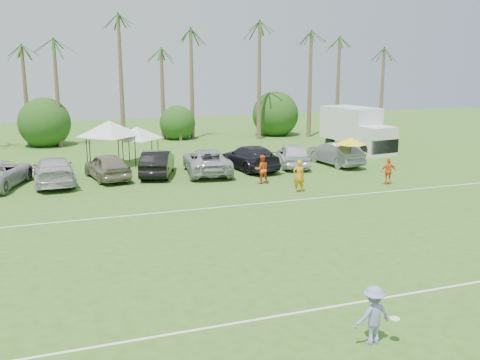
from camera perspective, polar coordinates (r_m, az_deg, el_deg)
name	(u,v)px	position (r m, az deg, el deg)	size (l,w,h in m)	color
ground	(300,352)	(14.35, 6.41, -17.78)	(120.00, 120.00, 0.00)	#37631D
field_lines	(210,250)	(21.15, -3.19, -7.50)	(80.00, 12.10, 0.01)	white
palm_tree_3	(11,27)	(49.23, -23.25, 14.76)	(2.40, 2.40, 11.90)	brown
palm_tree_4	(64,59)	(49.12, -18.23, 12.11)	(2.40, 2.40, 8.90)	brown
palm_tree_5	(112,49)	(49.42, -13.54, 13.39)	(2.40, 2.40, 9.90)	brown
palm_tree_6	(157,40)	(50.06, -8.90, 14.55)	(2.40, 2.40, 10.90)	brown
palm_tree_7	(199,31)	(51.02, -4.35, 15.57)	(2.40, 2.40, 11.90)	brown
palm_tree_8	(250,60)	(52.49, 1.10, 12.69)	(2.40, 2.40, 8.90)	brown
palm_tree_9	(298,51)	(54.47, 6.17, 13.53)	(2.40, 2.40, 9.90)	brown
palm_tree_10	(343,43)	(56.84, 10.88, 14.20)	(2.40, 2.40, 10.90)	brown
palm_tree_11	(377,35)	(58.99, 14.38, 14.80)	(2.40, 2.40, 11.90)	brown
bush_tree_1	(45,125)	(50.38, -20.11, 5.48)	(4.00, 4.00, 4.00)	brown
bush_tree_2	(178,121)	(51.69, -6.64, 6.31)	(4.00, 4.00, 4.00)	brown
bush_tree_3	(274,117)	(54.81, 3.66, 6.71)	(4.00, 4.00, 4.00)	brown
sideline_player_a	(299,176)	(30.41, 6.30, 0.42)	(0.68, 0.45, 1.86)	orange
sideline_player_b	(262,169)	(32.46, 2.34, 1.15)	(0.85, 0.66, 1.75)	#DC4F18
sideline_player_c	(388,171)	(33.38, 15.55, 0.90)	(0.94, 0.39, 1.61)	orange
box_truck	(357,128)	(45.65, 12.38, 5.45)	(3.55, 7.23, 3.57)	silver
canopy_tent_left	(109,121)	(38.76, -13.81, 6.16)	(4.66, 4.66, 3.77)	black
canopy_tent_right	(137,127)	(39.57, -10.93, 5.62)	(3.87, 3.87, 3.14)	black
market_umbrella	(351,141)	(36.95, 11.75, 4.10)	(2.04, 2.04, 2.27)	black
frisbee_player	(373,315)	(14.70, 14.01, -13.80)	(1.19, 0.67, 1.59)	#8B8AC3
parked_car_3	(54,171)	(34.10, -19.27, 0.93)	(2.32, 5.71, 1.66)	#BABABA
parked_car_4	(107,166)	(34.68, -14.00, 1.44)	(1.96, 4.87, 1.66)	gray
parked_car_5	(157,163)	(35.14, -8.81, 1.80)	(1.75, 5.03, 1.66)	black
parked_car_6	(207,161)	(35.41, -3.57, 2.01)	(2.75, 5.97, 1.66)	#A8A8A9
parked_car_7	(250,157)	(36.80, 1.05, 2.42)	(2.32, 5.71, 1.66)	black
parked_car_8	(293,155)	(37.93, 5.64, 2.66)	(1.96, 4.87, 1.66)	silver
parked_car_9	(335,153)	(39.09, 10.12, 2.82)	(1.75, 5.03, 1.66)	gray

